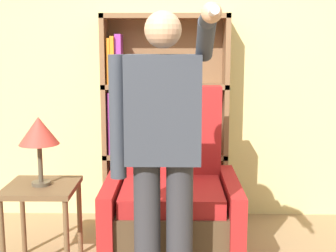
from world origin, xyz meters
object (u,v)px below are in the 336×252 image
object	(u,v)px
armchair	(172,209)
table_lamp	(39,133)
person_standing	(163,150)
bookcase	(155,123)
side_table	(42,199)

from	to	relation	value
armchair	table_lamp	bearing A→B (deg)	-173.17
person_standing	armchair	bearing A→B (deg)	86.10
bookcase	armchair	xyz separation A→B (m)	(0.15, -0.82, -0.48)
person_standing	table_lamp	xyz separation A→B (m)	(-0.85, 0.58, -0.02)
bookcase	side_table	size ratio (longest dim) A/B	3.00
person_standing	side_table	world-z (taller)	person_standing
armchair	bookcase	bearing A→B (deg)	100.42
armchair	table_lamp	world-z (taller)	armchair
person_standing	table_lamp	size ratio (longest dim) A/B	3.65
person_standing	side_table	xyz separation A→B (m)	(-0.85, 0.58, -0.48)
side_table	table_lamp	distance (m)	0.46
person_standing	side_table	size ratio (longest dim) A/B	2.88
side_table	armchair	bearing A→B (deg)	6.83
person_standing	side_table	distance (m)	1.13
person_standing	bookcase	bearing A→B (deg)	93.96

